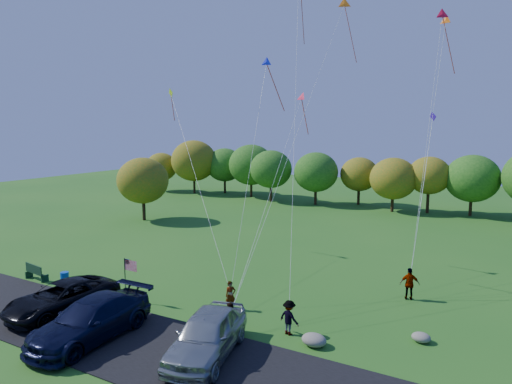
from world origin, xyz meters
TOP-DOWN VIEW (x-y plane):
  - ground at (0.00, 0.00)m, footprint 140.00×140.00m
  - asphalt_lane at (0.00, -4.00)m, footprint 44.00×6.00m
  - treeline at (-0.71, 35.79)m, footprint 76.19×27.51m
  - minivan_dark at (-7.93, -3.39)m, footprint 3.42×6.45m
  - minivan_navy at (-4.06, -4.75)m, footprint 2.91×6.72m
  - minivan_silver at (1.80, -3.34)m, footprint 3.73×6.30m
  - flyer_a at (-0.18, 1.72)m, footprint 0.68×0.72m
  - flyer_b at (1.42, -0.80)m, footprint 0.95×0.89m
  - flyer_c at (4.04, 0.52)m, footprint 1.25×0.90m
  - flyer_d at (8.32, 8.26)m, footprint 1.23×0.81m
  - park_bench at (-14.32, -0.61)m, footprint 2.00×0.62m
  - trash_barrel at (-11.99, -0.10)m, footprint 0.53×0.53m
  - flag_assembly at (-5.87, -0.39)m, footprint 0.99×0.64m
  - boulder_near at (5.60, -0.01)m, footprint 1.21×0.95m
  - boulder_far at (9.93, 2.90)m, footprint 0.90×0.75m
  - kites_aloft at (1.67, 14.26)m, footprint 27.86×11.66m

SIDE VIEW (x-z plane):
  - ground at x=0.00m, z-range 0.00..0.00m
  - asphalt_lane at x=0.00m, z-range 0.00..0.06m
  - boulder_far at x=9.93m, z-range 0.00..0.47m
  - boulder_near at x=5.60m, z-range 0.00..0.60m
  - trash_barrel at x=-11.99m, z-range 0.00..0.80m
  - park_bench at x=-14.32m, z-range 0.04..1.15m
  - flyer_b at x=1.42m, z-range 0.00..1.56m
  - flyer_a at x=-0.18m, z-range 0.00..1.65m
  - flyer_c at x=4.04m, z-range 0.00..1.75m
  - minivan_dark at x=-7.93m, z-range 0.06..1.79m
  - flyer_d at x=8.32m, z-range 0.00..1.94m
  - minivan_navy at x=-4.06m, z-range 0.06..1.99m
  - minivan_silver at x=1.80m, z-range 0.06..2.07m
  - flag_assembly at x=-5.87m, z-range 0.68..3.35m
  - treeline at x=-0.71m, z-range 0.51..8.78m
  - kites_aloft at x=1.67m, z-range 11.74..24.09m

